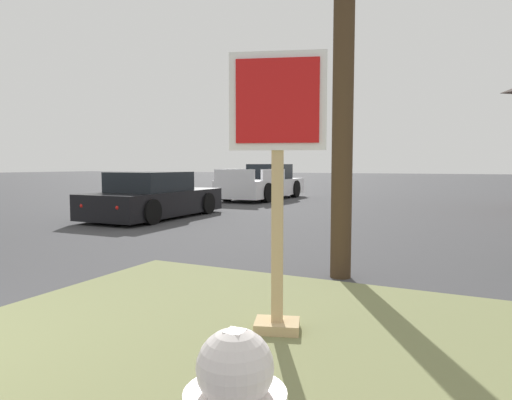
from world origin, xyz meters
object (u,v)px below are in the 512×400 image
Objects in this scene: parked_sedan_black at (154,198)px; pickup_truck_white at (263,185)px; stop_sign at (277,197)px; manhole_cover at (159,272)px.

pickup_truck_white is (-0.09, 7.37, 0.07)m from parked_sedan_black.
pickup_truck_white is at bearing 115.09° from stop_sign.
manhole_cover is at bearing -71.43° from pickup_truck_white.
pickup_truck_white is at bearing 90.72° from parked_sedan_black.
parked_sedan_black is 7.37m from pickup_truck_white.
stop_sign is 0.43× the size of pickup_truck_white.
manhole_cover is at bearing 148.06° from stop_sign.
stop_sign is at bearing -64.91° from pickup_truck_white.
stop_sign is at bearing -31.94° from manhole_cover.
parked_sedan_black reaches higher than manhole_cover.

